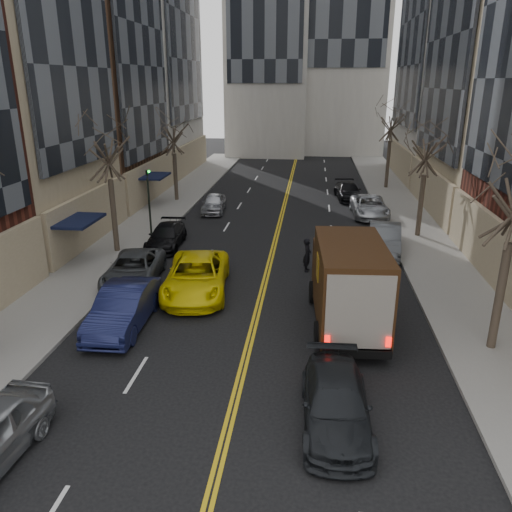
% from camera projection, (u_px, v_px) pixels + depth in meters
% --- Properties ---
extents(sidewalk_left, '(4.00, 66.00, 0.15)m').
position_uv_depth(sidewalk_left, '(152.00, 219.00, 35.05)').
color(sidewalk_left, slate).
rests_on(sidewalk_left, ground).
extents(sidewalk_right, '(4.00, 66.00, 0.15)m').
position_uv_depth(sidewalk_right, '(414.00, 227.00, 33.14)').
color(sidewalk_right, slate).
rests_on(sidewalk_right, ground).
extents(tree_lf_mid, '(3.20, 3.20, 8.91)m').
position_uv_depth(tree_lf_mid, '(106.00, 135.00, 26.30)').
color(tree_lf_mid, '#382D23').
rests_on(tree_lf_mid, sidewalk_left).
extents(tree_lf_far, '(3.20, 3.20, 8.12)m').
position_uv_depth(tree_lf_far, '(173.00, 125.00, 38.68)').
color(tree_lf_far, '#382D23').
rests_on(tree_lf_far, sidewalk_left).
extents(tree_rt_mid, '(3.20, 3.20, 8.32)m').
position_uv_depth(tree_rt_mid, '(428.00, 137.00, 29.26)').
color(tree_rt_mid, '#382D23').
rests_on(tree_rt_mid, sidewalk_right).
extents(tree_rt_far, '(3.20, 3.20, 9.11)m').
position_uv_depth(tree_rt_far, '(392.00, 112.00, 43.13)').
color(tree_rt_far, '#382D23').
rests_on(tree_rt_far, sidewalk_right).
extents(traffic_signal, '(0.29, 0.26, 4.70)m').
position_uv_depth(traffic_signal, '(149.00, 197.00, 29.28)').
color(traffic_signal, black).
rests_on(traffic_signal, sidewalk_left).
extents(ups_truck, '(2.98, 6.66, 3.58)m').
position_uv_depth(ups_truck, '(348.00, 284.00, 19.45)').
color(ups_truck, black).
rests_on(ups_truck, ground).
extents(observer_sedan, '(2.05, 4.74, 1.36)m').
position_uv_depth(observer_sedan, '(336.00, 403.00, 14.08)').
color(observer_sedan, black).
rests_on(observer_sedan, ground).
extents(taxi, '(3.38, 6.20, 1.65)m').
position_uv_depth(taxi, '(196.00, 276.00, 22.85)').
color(taxi, yellow).
rests_on(taxi, ground).
extents(pedestrian, '(0.49, 0.68, 1.74)m').
position_uv_depth(pedestrian, '(307.00, 255.00, 25.47)').
color(pedestrian, black).
rests_on(pedestrian, ground).
extents(parked_lf_b, '(1.86, 5.05, 1.65)m').
position_uv_depth(parked_lf_b, '(124.00, 308.00, 19.66)').
color(parked_lf_b, '#13173D').
rests_on(parked_lf_b, ground).
extents(parked_lf_c, '(2.86, 5.33, 1.42)m').
position_uv_depth(parked_lf_c, '(134.00, 269.00, 24.00)').
color(parked_lf_c, '#43464A').
rests_on(parked_lf_c, ground).
extents(parked_lf_d, '(2.03, 4.56, 1.30)m').
position_uv_depth(parked_lf_d, '(166.00, 236.00, 29.29)').
color(parked_lf_d, black).
rests_on(parked_lf_d, ground).
extents(parked_lf_e, '(1.81, 4.05, 1.35)m').
position_uv_depth(parked_lf_e, '(214.00, 203.00, 37.10)').
color(parked_lf_e, '#AFB1B7').
rests_on(parked_lf_e, ground).
extents(parked_rt_a, '(2.32, 5.12, 1.63)m').
position_uv_depth(parked_rt_a, '(384.00, 239.00, 28.15)').
color(parked_rt_a, '#52565B').
rests_on(parked_rt_a, ground).
extents(parked_rt_b, '(2.59, 5.32, 1.46)m').
position_uv_depth(parked_rt_b, '(369.00, 206.00, 35.96)').
color(parked_rt_b, '#B3B6BB').
rests_on(parked_rt_b, ground).
extents(parked_rt_c, '(2.38, 4.83, 1.35)m').
position_uv_depth(parked_rt_c, '(348.00, 191.00, 41.14)').
color(parked_rt_c, black).
rests_on(parked_rt_c, ground).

